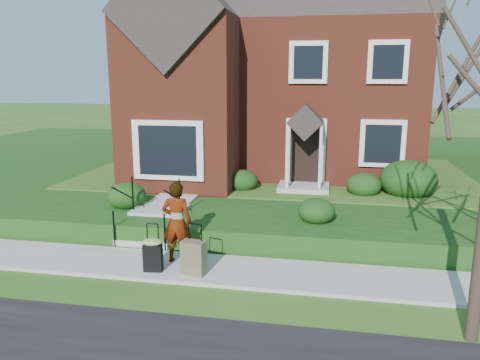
% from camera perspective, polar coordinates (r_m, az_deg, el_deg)
% --- Properties ---
extents(ground, '(120.00, 120.00, 0.00)m').
position_cam_1_polar(ground, '(10.34, -0.80, -11.25)').
color(ground, '#2D5119').
rests_on(ground, ground).
extents(sidewalk, '(60.00, 1.60, 0.08)m').
position_cam_1_polar(sidewalk, '(10.32, -0.80, -11.04)').
color(sidewalk, '#9E9B93').
rests_on(sidewalk, ground).
extents(terrace, '(44.00, 20.00, 0.60)m').
position_cam_1_polar(terrace, '(20.65, 16.35, 1.19)').
color(terrace, '#1B3E11').
rests_on(terrace, ground).
extents(walkway, '(1.20, 6.00, 0.06)m').
position_cam_1_polar(walkway, '(15.34, -6.26, -0.90)').
color(walkway, '#9E9B93').
rests_on(walkway, terrace).
extents(main_house, '(10.40, 10.20, 9.40)m').
position_cam_1_polar(main_house, '(19.03, 4.49, 15.76)').
color(main_house, maroon).
rests_on(main_house, terrace).
extents(front_steps, '(1.40, 2.02, 1.50)m').
position_cam_1_polar(front_steps, '(12.51, -10.43, -4.87)').
color(front_steps, '#9E9B93').
rests_on(front_steps, ground).
extents(foundation_shrubs, '(9.93, 4.56, 1.21)m').
position_cam_1_polar(foundation_shrubs, '(14.52, 5.59, 0.26)').
color(foundation_shrubs, black).
rests_on(foundation_shrubs, terrace).
extents(woman, '(0.68, 0.46, 1.85)m').
position_cam_1_polar(woman, '(10.50, -7.70, -5.12)').
color(woman, '#999999').
rests_on(woman, sidewalk).
extents(suitcase_black, '(0.48, 0.41, 1.05)m').
position_cam_1_polar(suitcase_black, '(10.26, -10.59, -8.72)').
color(suitcase_black, black).
rests_on(suitcase_black, sidewalk).
extents(suitcase_olive, '(0.55, 0.38, 1.09)m').
position_cam_1_polar(suitcase_olive, '(9.99, -5.65, -9.39)').
color(suitcase_olive, brown).
rests_on(suitcase_olive, sidewalk).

